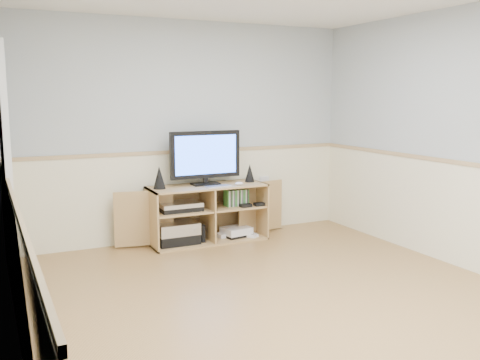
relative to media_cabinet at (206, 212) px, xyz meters
name	(u,v)px	position (x,y,z in m)	size (l,w,h in m)	color
room	(273,152)	(-0.18, -1.90, 0.88)	(4.04, 4.54, 2.54)	tan
media_cabinet	(206,212)	(0.00, 0.00, 0.00)	(2.09, 0.50, 0.65)	tan
monitor	(205,156)	(0.00, -0.01, 0.65)	(0.83, 0.18, 0.61)	black
speaker_left	(159,178)	(-0.55, -0.04, 0.44)	(0.13, 0.13, 0.25)	black
speaker_right	(250,173)	(0.55, -0.04, 0.42)	(0.11, 0.11, 0.21)	black
keyboard	(218,186)	(0.07, -0.20, 0.32)	(0.29, 0.12, 0.01)	silver
mouse	(239,184)	(0.33, -0.20, 0.34)	(0.10, 0.06, 0.04)	white
av_components	(178,226)	(-0.36, -0.06, -0.11)	(0.53, 0.34, 0.47)	black
game_consoles	(235,232)	(0.34, -0.07, -0.26)	(0.46, 0.31, 0.11)	white
game_cases	(236,197)	(0.35, -0.08, 0.15)	(0.27, 0.14, 0.19)	#3F8C3F
wall_outlet	(264,181)	(0.87, 0.20, 0.27)	(0.12, 0.03, 0.12)	white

